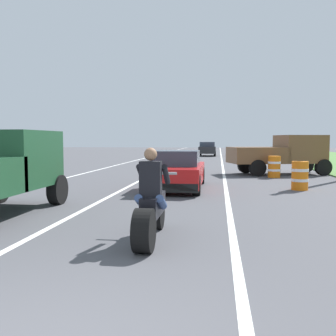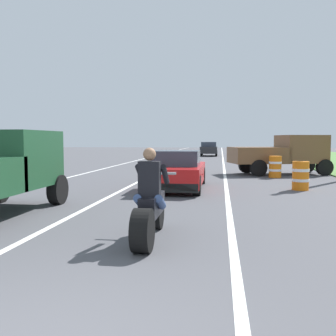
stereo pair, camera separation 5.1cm
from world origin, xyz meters
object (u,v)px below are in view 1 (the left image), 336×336
motorcycle_with_rider (151,208)px  sports_car_red (177,171)px  construction_barrel_mid (274,167)px  construction_barrel_nearest (300,176)px  pickup_truck_right_shoulder_brown (282,152)px  distant_car_far_ahead (207,149)px

motorcycle_with_rider → sports_car_red: bearing=92.8°
motorcycle_with_rider → construction_barrel_mid: bearing=72.2°
motorcycle_with_rider → construction_barrel_nearest: bearing=61.4°
construction_barrel_nearest → construction_barrel_mid: bearing=93.5°
motorcycle_with_rider → pickup_truck_right_shoulder_brown: 13.95m
construction_barrel_nearest → construction_barrel_mid: 4.26m
construction_barrel_nearest → distant_car_far_ahead: (-4.01, 26.82, 0.27)m
construction_barrel_mid → distant_car_far_ahead: 22.87m
sports_car_red → construction_barrel_nearest: sports_car_red is taller
motorcycle_with_rider → sports_car_red: (-0.34, 6.99, 0.04)m
motorcycle_with_rider → construction_barrel_mid: size_ratio=2.21×
sports_car_red → pickup_truck_right_shoulder_brown: bearing=53.3°
distant_car_far_ahead → construction_barrel_mid: bearing=-80.6°
construction_barrel_nearest → distant_car_far_ahead: bearing=98.5°
distant_car_far_ahead → motorcycle_with_rider: bearing=-89.9°
distant_car_far_ahead → pickup_truck_right_shoulder_brown: bearing=-78.1°
construction_barrel_mid → distant_car_far_ahead: size_ratio=0.25×
sports_car_red → construction_barrel_nearest: (4.29, 0.24, -0.13)m
motorcycle_with_rider → construction_barrel_mid: (3.69, 11.49, -0.09)m
sports_car_red → distant_car_far_ahead: size_ratio=1.08×
pickup_truck_right_shoulder_brown → construction_barrel_nearest: (-0.37, -6.02, -0.60)m
pickup_truck_right_shoulder_brown → distant_car_far_ahead: (-4.39, 20.80, -0.33)m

